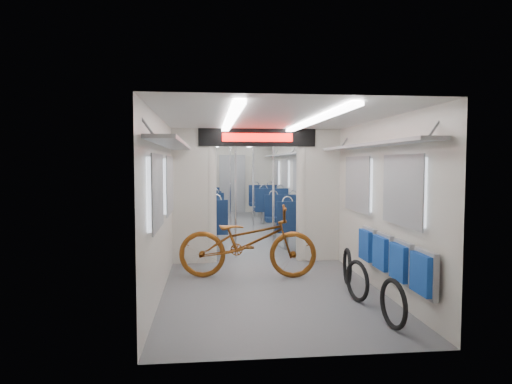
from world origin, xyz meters
TOP-DOWN VIEW (x-y plane):
  - carriage at (0.00, -0.27)m, footprint 12.00×12.02m
  - bicycle at (-0.26, -3.12)m, footprint 2.13×0.95m
  - flip_bench at (1.35, -4.63)m, footprint 0.12×2.08m
  - bike_hoop_a at (1.05, -5.42)m, footprint 0.10×0.53m
  - bike_hoop_b at (0.99, -4.46)m, footprint 0.16×0.52m
  - bike_hoop_c at (1.10, -3.69)m, footprint 0.12×0.53m
  - seat_bay_near_left at (-0.93, -0.15)m, footprint 0.93×2.18m
  - seat_bay_near_right at (0.93, -0.15)m, footprint 0.89×1.99m
  - seat_bay_far_left at (-0.94, 3.24)m, footprint 0.90×2.00m
  - seat_bay_far_right at (0.93, 3.76)m, footprint 0.93×2.15m
  - stanchion_near_left at (-0.35, -1.69)m, footprint 0.04×0.04m
  - stanchion_near_right at (0.34, -1.65)m, footprint 0.04×0.04m
  - stanchion_far_left at (-0.28, 1.52)m, footprint 0.04×0.04m
  - stanchion_far_right at (0.30, 1.66)m, footprint 0.05×0.05m

SIDE VIEW (x-z plane):
  - bike_hoop_b at x=0.99m, z-range -0.03..0.49m
  - bike_hoop_c at x=1.10m, z-range -0.03..0.50m
  - bike_hoop_a at x=1.05m, z-range -0.03..0.51m
  - seat_bay_near_right at x=0.93m, z-range -0.01..1.07m
  - seat_bay_far_left at x=-0.94m, z-range -0.01..1.07m
  - bicycle at x=-0.26m, z-range 0.00..1.08m
  - seat_bay_far_right at x=0.93m, z-range -0.01..1.11m
  - seat_bay_near_left at x=-0.93m, z-range -0.01..1.12m
  - flip_bench at x=1.35m, z-range 0.34..0.82m
  - stanchion_near_left at x=-0.35m, z-range 0.00..2.30m
  - stanchion_near_right at x=0.34m, z-range 0.00..2.30m
  - stanchion_far_left at x=-0.28m, z-range 0.00..2.30m
  - stanchion_far_right at x=0.30m, z-range 0.00..2.30m
  - carriage at x=0.00m, z-range 0.35..2.66m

